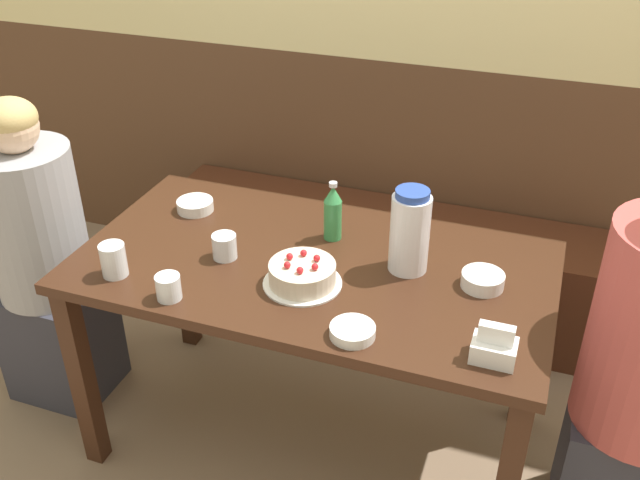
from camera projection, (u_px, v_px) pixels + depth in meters
ground_plane at (314, 436)px, 2.53m from camera, size 12.00×12.00×0.00m
back_wall at (407, 10)px, 2.73m from camera, size 4.80×0.04×2.50m
bench_seat at (380, 262)px, 3.08m from camera, size 1.87×0.38×0.46m
dining_table at (313, 288)px, 2.20m from camera, size 1.43×0.77×0.74m
birthday_cake at (302, 274)px, 2.03m from camera, size 0.23×0.23×0.09m
water_pitcher at (410, 231)px, 2.05m from camera, size 0.12×0.12×0.26m
soju_bottle at (333, 212)px, 2.22m from camera, size 0.06×0.06×0.20m
napkin_holder at (494, 347)px, 1.75m from camera, size 0.11×0.08×0.11m
bowl_soup_white at (483, 280)px, 2.03m from camera, size 0.12×0.12×0.04m
bowl_rice_small at (353, 331)px, 1.84m from camera, size 0.12×0.12×0.03m
bowl_side_dish at (195, 205)px, 2.42m from camera, size 0.12×0.12×0.04m
glass_water_tall at (224, 246)px, 2.15m from camera, size 0.07×0.07×0.08m
glass_tumbler_short at (168, 287)px, 1.97m from camera, size 0.07×0.07×0.07m
glass_shot_small at (114, 260)px, 2.07m from camera, size 0.08×0.08×0.10m
person_teal_shirt at (44, 267)px, 2.48m from camera, size 0.34×0.33×1.16m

